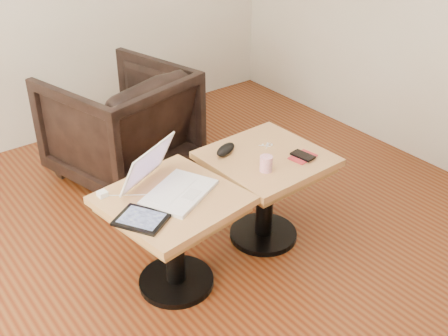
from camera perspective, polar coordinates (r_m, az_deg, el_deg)
room_shell at (r=2.23m, az=-4.46°, el=11.49°), size 4.52×4.52×2.71m
side_table_left at (r=2.84m, az=-5.20°, el=-5.30°), size 0.69×0.69×0.56m
side_table_right at (r=3.18m, az=4.26°, el=-0.92°), size 0.63×0.63×0.56m
laptop at (r=2.78m, az=-5.62°, el=-1.55°), size 0.48×0.48×0.24m
tablet at (r=2.61m, az=-8.37°, el=-5.17°), size 0.27×0.29×0.02m
charging_adapter at (r=2.81m, az=-12.25°, el=-2.59°), size 0.05×0.05×0.03m
glasses_case at (r=3.11m, az=0.16°, el=1.91°), size 0.17×0.12×0.05m
striped_cup at (r=2.95m, az=4.30°, el=0.44°), size 0.08×0.08×0.09m
earbuds_tangle at (r=3.21m, az=4.41°, el=2.36°), size 0.07×0.05×0.01m
phone_on_sleeve at (r=3.11m, az=8.00°, el=1.20°), size 0.16×0.14×0.02m
armchair at (r=3.91m, az=-10.47°, el=4.39°), size 1.00×1.02×0.77m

